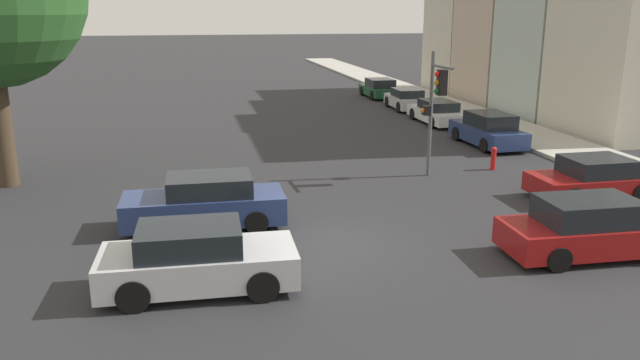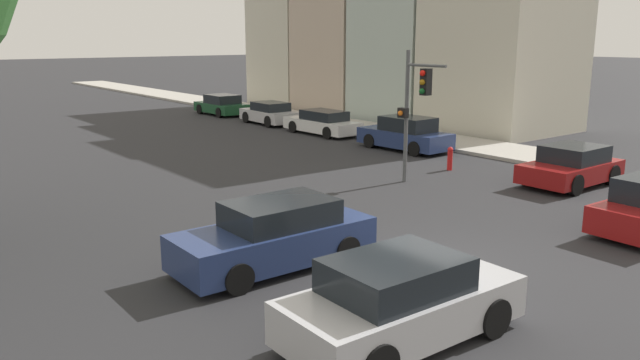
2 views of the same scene
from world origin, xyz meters
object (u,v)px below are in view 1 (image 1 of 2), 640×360
at_px(traffic_signal, 435,98).
at_px(parked_car_2, 406,99).
at_px(crossing_car_1, 592,179).
at_px(parked_car_1, 437,112).
at_px(crossing_car_0, 197,259).
at_px(fire_hydrant, 493,158).
at_px(crossing_car_2, 205,203).
at_px(crossing_car_3, 591,229).
at_px(parked_car_3, 380,89).
at_px(parked_car_0, 488,130).

distance_m(traffic_signal, parked_car_2, 16.98).
bearing_deg(crossing_car_1, parked_car_1, -91.92).
height_order(traffic_signal, parked_car_1, traffic_signal).
bearing_deg(crossing_car_0, fire_hydrant, 38.43).
relative_size(crossing_car_1, fire_hydrant, 4.26).
xyz_separation_m(parked_car_2, fire_hydrant, (-1.88, -15.41, -0.14)).
xyz_separation_m(crossing_car_2, parked_car_1, (13.13, 14.74, -0.11)).
relative_size(crossing_car_2, fire_hydrant, 5.03).
distance_m(crossing_car_1, parked_car_1, 14.59).
xyz_separation_m(crossing_car_1, crossing_car_3, (-3.09, -4.39, 0.04)).
distance_m(crossing_car_2, parked_car_3, 28.81).
bearing_deg(parked_car_1, parked_car_0, 179.30).
relative_size(traffic_signal, crossing_car_3, 1.00).
bearing_deg(crossing_car_2, crossing_car_3, 157.01).
relative_size(crossing_car_3, parked_car_2, 1.13).
distance_m(parked_car_1, parked_car_3, 10.87).
bearing_deg(parked_car_0, parked_car_2, -2.14).
distance_m(crossing_car_1, parked_car_3, 25.47).
bearing_deg(crossing_car_3, parked_car_3, 84.85).
height_order(crossing_car_3, parked_car_3, crossing_car_3).
height_order(parked_car_1, parked_car_3, parked_car_3).
xyz_separation_m(crossing_car_3, parked_car_2, (3.63, 24.11, -0.07)).
bearing_deg(crossing_car_0, crossing_car_3, 1.68).
height_order(crossing_car_2, crossing_car_3, crossing_car_2).
bearing_deg(crossing_car_2, parked_car_0, -145.69).
distance_m(crossing_car_2, crossing_car_3, 10.45).
height_order(crossing_car_0, crossing_car_1, crossing_car_0).
distance_m(traffic_signal, crossing_car_0, 12.09).
distance_m(parked_car_0, fire_hydrant, 4.61).
xyz_separation_m(parked_car_0, parked_car_1, (-0.03, 6.06, -0.10)).
distance_m(crossing_car_3, parked_car_3, 30.07).
distance_m(traffic_signal, parked_car_1, 12.19).
xyz_separation_m(crossing_car_2, crossing_car_3, (9.56, -4.23, -0.02)).
relative_size(parked_car_0, parked_car_2, 1.10).
bearing_deg(traffic_signal, parked_car_0, -136.40).
relative_size(traffic_signal, crossing_car_0, 1.06).
bearing_deg(crossing_car_2, parked_car_3, -116.34).
bearing_deg(parked_car_0, parked_car_1, -1.75).
relative_size(traffic_signal, fire_hydrant, 5.06).
relative_size(traffic_signal, parked_car_1, 0.99).
bearing_deg(parked_car_1, parked_car_2, -1.56).
height_order(crossing_car_0, parked_car_2, crossing_car_0).
xyz_separation_m(traffic_signal, parked_car_2, (4.75, 16.12, -2.39)).
relative_size(traffic_signal, parked_car_2, 1.13).
bearing_deg(parked_car_1, fire_hydrant, 168.93).
relative_size(crossing_car_1, parked_car_3, 0.94).
bearing_deg(parked_car_2, crossing_car_0, 152.41).
xyz_separation_m(crossing_car_0, crossing_car_2, (0.33, 4.25, 0.00)).
xyz_separation_m(traffic_signal, parked_car_3, (4.75, 21.86, -2.38)).
bearing_deg(crossing_car_1, crossing_car_3, 54.88).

